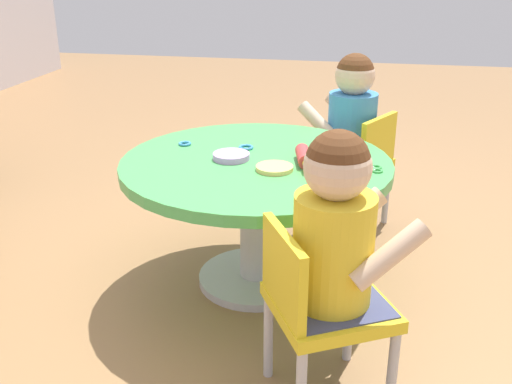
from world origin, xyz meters
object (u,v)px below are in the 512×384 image
seated_child_left (336,227)px  rolling_pin (304,157)px  child_chair_left (318,306)px  child_chair_right (356,164)px  craft_table (256,187)px  craft_scissors (369,169)px  seated_child_right (352,113)px

seated_child_left → rolling_pin: bearing=14.6°
child_chair_left → child_chair_right: same height
craft_table → seated_child_left: 0.68m
child_chair_left → craft_scissors: 0.62m
child_chair_left → craft_scissors: bearing=-11.0°
child_chair_left → craft_table: bearing=25.4°
seated_child_left → seated_child_right: bearing=0.5°
child_chair_left → child_chair_right: 1.17m
seated_child_left → child_chair_right: size_ratio=0.95×
craft_table → seated_child_right: 0.68m
child_chair_right → rolling_pin: rolling_pin is taller
craft_table → rolling_pin: rolling_pin is taller
rolling_pin → seated_child_left: bearing=-165.4°
seated_child_right → child_chair_left: bearing=178.8°
seated_child_left → craft_table: bearing=28.8°
seated_child_left → seated_child_right: 1.17m
craft_table → seated_child_right: size_ratio=1.90×
child_chair_right → seated_child_right: size_ratio=1.05×
child_chair_left → child_chair_right: bearing=-2.9°
seated_child_left → craft_scissors: size_ratio=3.70×
seated_child_left → craft_scissors: seated_child_left is taller
seated_child_left → seated_child_right: size_ratio=1.00×
craft_table → child_chair_left: 0.67m
child_chair_left → seated_child_left: seated_child_left is taller
craft_table → craft_scissors: bearing=-93.9°
seated_child_right → craft_scissors: (-0.61, -0.09, -0.03)m
child_chair_right → rolling_pin: size_ratio=2.34×
child_chair_left → seated_child_right: 1.21m
child_chair_left → rolling_pin: size_ratio=2.34×
child_chair_right → seated_child_right: 0.23m
craft_table → child_chair_right: 0.67m
seated_child_right → rolling_pin: size_ratio=2.22×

